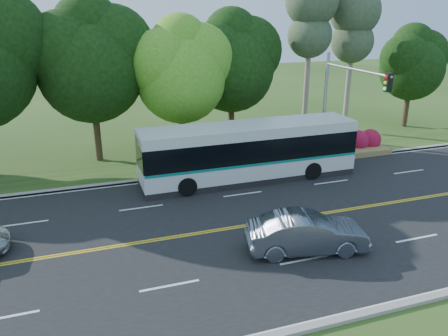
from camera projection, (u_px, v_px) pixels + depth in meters
name	position (u px, v px, depth m)	size (l,w,h in m)	color
ground	(279.00, 221.00, 20.74)	(120.00, 120.00, 0.00)	#2C4918
road	(279.00, 221.00, 20.74)	(60.00, 14.00, 0.02)	black
curb_north	(229.00, 170.00, 27.09)	(60.00, 0.30, 0.15)	gray
curb_south	(372.00, 312.00, 14.34)	(60.00, 0.30, 0.15)	gray
grass_verge	(220.00, 161.00, 28.75)	(60.00, 4.00, 0.10)	#2C4918
lane_markings	(277.00, 221.00, 20.71)	(57.60, 13.82, 0.00)	gold
tree_row	(128.00, 55.00, 27.72)	(44.70, 9.10, 13.84)	#2F2415
bougainvillea_hedge	(323.00, 145.00, 29.91)	(9.50, 2.25, 1.50)	maroon
traffic_signal	(342.00, 95.00, 25.91)	(0.42, 6.10, 7.00)	#919599
transit_bus	(249.00, 153.00, 25.29)	(12.66, 2.86, 3.31)	silver
sedan	(307.00, 233.00, 17.88)	(1.72, 4.94, 1.63)	slate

